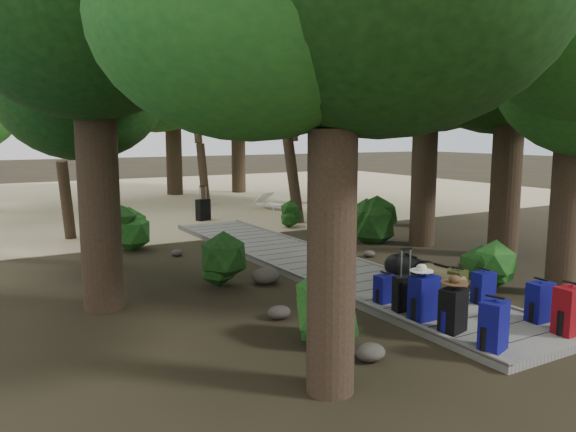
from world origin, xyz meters
TOP-DOWN VIEW (x-y plane):
  - ground at (0.00, 0.00)m, footprint 120.00×120.00m
  - sand_beach at (0.00, 16.00)m, footprint 40.00×22.00m
  - boardwalk at (0.00, 1.00)m, footprint 2.00×12.00m
  - backpack_left_a at (-0.76, -4.55)m, footprint 0.45×0.38m
  - backpack_left_b at (-0.69, -3.79)m, footprint 0.43×0.36m
  - backpack_left_c at (-0.67, -3.19)m, footprint 0.41×0.30m
  - backpack_left_d at (-0.60, -2.22)m, footprint 0.34×0.26m
  - backpack_right_a at (0.67, -4.67)m, footprint 0.42×0.30m
  - backpack_right_b at (0.77, -4.12)m, footprint 0.37×0.26m
  - backpack_right_c at (0.78, -3.06)m, footprint 0.35×0.26m
  - backpack_right_d at (0.72, -2.55)m, footprint 0.37×0.31m
  - duffel_right_khaki at (0.69, -2.19)m, footprint 0.45×0.67m
  - duffel_right_black at (0.72, -1.37)m, footprint 0.58×0.80m
  - suitcase_on_boardwalk at (-0.64, -2.74)m, footprint 0.39×0.27m
  - lone_suitcase_on_sand at (0.32, 8.27)m, footprint 0.51×0.38m
  - hat_brown at (-0.66, -3.77)m, footprint 0.38×0.38m
  - hat_white at (-0.71, -3.16)m, footprint 0.35×0.35m
  - kayak at (-2.74, 10.64)m, footprint 1.75×2.94m
  - sun_lounger at (3.70, 9.61)m, footprint 1.09×1.88m
  - tree_right_a at (2.72, -3.13)m, footprint 4.41×4.41m
  - tree_right_b at (4.48, -0.44)m, footprint 5.55×5.55m
  - tree_right_c at (3.78, 1.55)m, footprint 5.35×5.35m
  - tree_right_d at (5.95, 3.78)m, footprint 5.66×5.66m
  - tree_right_e at (4.65, 6.49)m, footprint 5.51×5.51m
  - tree_right_f at (6.71, 9.58)m, footprint 5.55×5.55m
  - tree_left_a at (-3.11, -4.26)m, footprint 4.67×4.67m
  - tree_left_b at (-4.65, 0.20)m, footprint 5.25×5.25m
  - tree_left_c at (-4.15, 3.50)m, footprint 4.23×4.23m
  - tree_back_a at (-1.50, 15.30)m, footprint 4.89×4.89m
  - tree_back_b at (2.19, 16.61)m, footprint 6.00×6.00m
  - tree_back_c at (5.25, 15.97)m, footprint 5.46×5.46m
  - palm_right_a at (2.99, 6.55)m, footprint 4.89×4.89m
  - palm_right_b at (5.32, 10.86)m, footprint 4.00×4.00m
  - palm_right_c at (2.05, 11.92)m, footprint 4.74×4.74m
  - palm_left_a at (-4.31, 6.99)m, footprint 4.14×4.14m
  - rock_left_a at (-2.17, -3.80)m, footprint 0.41×0.37m
  - rock_left_b at (-2.38, -1.77)m, footprint 0.38×0.34m
  - rock_left_c at (-1.58, 0.20)m, footprint 0.57×0.51m
  - rock_left_d at (-2.25, 3.47)m, footprint 0.28×0.25m
  - rock_right_a at (2.10, -3.71)m, footprint 0.46×0.41m
  - rock_right_b at (2.76, -0.93)m, footprint 0.42×0.38m
  - rock_right_c at (1.65, 1.06)m, footprint 0.29×0.26m
  - rock_right_d at (3.18, 3.77)m, footprint 0.60×0.54m
  - shrub_left_a at (-2.37, -2.94)m, footprint 0.97×0.97m
  - shrub_left_b at (-2.30, 0.62)m, footprint 1.00×1.00m
  - shrub_left_c at (-2.98, 4.79)m, footprint 1.30×1.30m
  - shrub_right_a at (1.87, -2.41)m, footprint 0.99×0.99m
  - shrub_right_b at (2.98, 2.48)m, footprint 1.40×1.40m
  - shrub_right_c at (2.27, 5.77)m, footprint 0.76×0.76m

SIDE VIEW (x-z plane):
  - ground at x=0.00m, z-range 0.00..0.00m
  - sand_beach at x=0.00m, z-range 0.00..0.02m
  - boardwalk at x=0.00m, z-range 0.00..0.12m
  - rock_left_d at x=-2.25m, z-range 0.00..0.15m
  - rock_right_c at x=1.65m, z-range 0.00..0.16m
  - rock_left_b at x=-2.38m, z-range 0.00..0.21m
  - rock_left_a at x=-2.17m, z-range 0.00..0.22m
  - rock_right_b at x=2.76m, z-range 0.00..0.23m
  - rock_right_a at x=2.10m, z-range 0.00..0.25m
  - rock_left_c at x=-1.58m, z-range 0.00..0.31m
  - rock_right_d at x=3.18m, z-range 0.00..0.33m
  - kayak at x=-2.74m, z-range 0.02..0.31m
  - sun_lounger at x=3.70m, z-range 0.02..0.60m
  - duffel_right_khaki at x=0.69m, z-range 0.12..0.56m
  - shrub_right_c at x=2.27m, z-range 0.00..0.69m
  - duffel_right_black at x=0.72m, z-range 0.12..0.58m
  - backpack_right_d at x=0.72m, z-range 0.12..0.61m
  - backpack_left_d at x=-0.60m, z-range 0.12..0.63m
  - lone_suitcase_on_sand at x=0.32m, z-range 0.02..0.73m
  - suitcase_on_boardwalk at x=-0.64m, z-range 0.12..0.68m
  - backpack_right_c at x=0.78m, z-range 0.12..0.70m
  - shrub_left_a at x=-2.37m, z-range 0.00..0.88m
  - shrub_right_a at x=1.87m, z-range 0.00..0.89m
  - backpack_right_b at x=0.77m, z-range 0.12..0.78m
  - shrub_left_b at x=-2.30m, z-range 0.00..0.90m
  - backpack_left_b at x=-0.69m, z-range 0.12..0.82m
  - backpack_left_a at x=-0.76m, z-range 0.12..0.85m
  - backpack_left_c at x=-0.67m, z-range 0.12..0.87m
  - backpack_right_a at x=0.67m, z-range 0.12..0.87m
  - shrub_left_c at x=-2.98m, z-range 0.00..1.17m
  - shrub_right_b at x=2.98m, z-range 0.00..1.26m
  - hat_brown at x=-0.66m, z-range 0.82..0.93m
  - hat_white at x=-0.71m, z-range 0.87..0.98m
  - palm_left_a at x=-4.31m, z-range 0.00..6.58m
  - tree_right_a at x=2.72m, z-range 0.00..7.35m
  - tree_left_c at x=-4.15m, z-range 0.00..7.35m
  - palm_right_c at x=2.05m, z-range 0.00..7.53m
  - palm_right_b at x=5.32m, z-range 0.00..7.73m
  - tree_left_a at x=-3.11m, z-range 0.00..7.78m
  - palm_right_a at x=2.99m, z-range 0.00..8.33m
  - tree_back_a at x=-1.50m, z-range 0.00..8.47m
  - tree_right_c at x=3.78m, z-range 0.00..9.25m
  - tree_left_b at x=-4.65m, z-range 0.00..9.46m
  - tree_back_c at x=5.25m, z-range 0.00..9.82m
  - tree_right_b at x=4.48m, z-range 0.00..9.90m
  - tree_right_f at x=6.71m, z-range 0.00..9.92m
  - tree_right_e at x=4.65m, z-range 0.00..9.92m
  - tree_right_d at x=5.95m, z-range 0.00..10.37m
  - tree_back_b at x=2.19m, z-range 0.00..10.71m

